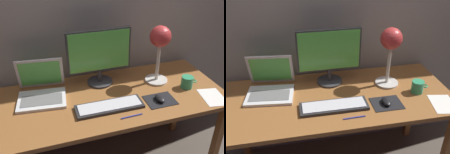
{
  "view_description": "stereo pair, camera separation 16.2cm",
  "coord_description": "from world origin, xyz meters",
  "views": [
    {
      "loc": [
        -0.44,
        -1.39,
        1.73
      ],
      "look_at": [
        -0.01,
        -0.05,
        0.92
      ],
      "focal_mm": 40.81,
      "sensor_mm": 36.0,
      "label": 1
    },
    {
      "loc": [
        -0.28,
        -1.43,
        1.73
      ],
      "look_at": [
        -0.01,
        -0.05,
        0.92
      ],
      "focal_mm": 40.81,
      "sensor_mm": 36.0,
      "label": 2
    }
  ],
  "objects": [
    {
      "name": "back_wall",
      "position": [
        0.0,
        0.4,
        1.3
      ],
      "size": [
        4.8,
        0.06,
        2.6
      ],
      "primitive_type": "cube",
      "color": "#9E998E",
      "rests_on": "ground"
    },
    {
      "name": "desk",
      "position": [
        0.0,
        0.0,
        0.66
      ],
      "size": [
        1.6,
        0.7,
        0.74
      ],
      "color": "#935B2D",
      "rests_on": "ground"
    },
    {
      "name": "monitor",
      "position": [
        -0.02,
        0.2,
        0.97
      ],
      "size": [
        0.46,
        0.19,
        0.42
      ],
      "color": "#38383A",
      "rests_on": "desk"
    },
    {
      "name": "keyboard_main",
      "position": [
        -0.05,
        -0.13,
        0.75
      ],
      "size": [
        0.44,
        0.14,
        0.03
      ],
      "color": "#28282B",
      "rests_on": "desk"
    },
    {
      "name": "laptop",
      "position": [
        -0.45,
        0.15,
        0.81
      ],
      "size": [
        0.35,
        0.33,
        0.25
      ],
      "color": "silver",
      "rests_on": "desk"
    },
    {
      "name": "desk_lamp",
      "position": [
        0.39,
        0.09,
        1.05
      ],
      "size": [
        0.17,
        0.17,
        0.43
      ],
      "color": "beige",
      "rests_on": "desk"
    },
    {
      "name": "mousepad",
      "position": [
        0.3,
        -0.15,
        0.74
      ],
      "size": [
        0.2,
        0.16,
        0.0
      ],
      "primitive_type": "cube",
      "color": "black",
      "rests_on": "desk"
    },
    {
      "name": "mouse",
      "position": [
        0.3,
        -0.16,
        0.76
      ],
      "size": [
        0.06,
        0.1,
        0.03
      ],
      "primitive_type": "ellipsoid",
      "color": "black",
      "rests_on": "mousepad"
    },
    {
      "name": "coffee_mug",
      "position": [
        0.56,
        -0.06,
        0.78
      ],
      "size": [
        0.12,
        0.08,
        0.09
      ],
      "color": "#339966",
      "rests_on": "desk"
    },
    {
      "name": "paper_sheet_by_keyboard",
      "position": [
        0.66,
        -0.23,
        0.74
      ],
      "size": [
        0.18,
        0.23,
        0.0
      ],
      "primitive_type": "cube",
      "rotation": [
        0.0,
        0.0,
        -0.18
      ],
      "color": "white",
      "rests_on": "desk"
    },
    {
      "name": "pen",
      "position": [
        0.05,
        -0.26,
        0.74
      ],
      "size": [
        0.14,
        0.01,
        0.01
      ],
      "primitive_type": "cylinder",
      "rotation": [
        0.0,
        1.57,
        0.03
      ],
      "color": "#2633A5",
      "rests_on": "desk"
    }
  ]
}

